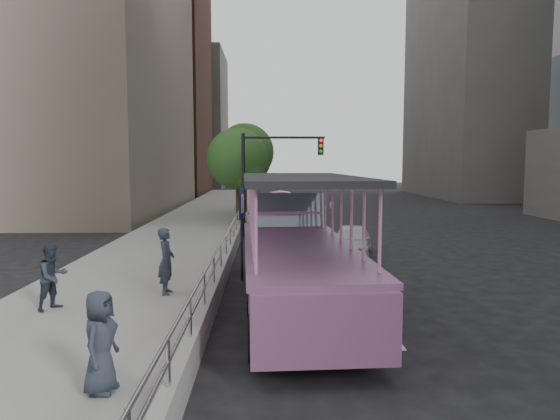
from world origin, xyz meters
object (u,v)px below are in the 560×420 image
object	(u,v)px
pedestrian_near	(166,261)
street_tree_near	(239,161)
parking_sign	(242,223)
street_tree_far	(247,154)
pedestrian_far	(100,342)
pedestrian_mid	(53,277)
traffic_signal	(267,167)
duck_boat	(294,255)
car	(351,241)

from	to	relation	value
pedestrian_near	street_tree_near	distance (m)	15.89
parking_sign	street_tree_far	xyz separation A→B (m)	(-0.57, 18.93, 2.47)
street_tree_far	pedestrian_far	bearing A→B (deg)	-92.41
pedestrian_mid	traffic_signal	xyz separation A→B (m)	(5.08, 13.52, 2.42)
duck_boat	traffic_signal	size ratio (longest dim) A/B	2.01
pedestrian_mid	street_tree_near	bearing A→B (deg)	19.99
car	parking_sign	xyz separation A→B (m)	(-4.20, -3.99, 1.20)
duck_boat	pedestrian_mid	xyz separation A→B (m)	(-5.77, -1.51, -0.20)
duck_boat	pedestrian_far	world-z (taller)	duck_boat
duck_boat	parking_sign	bearing A→B (deg)	121.03
traffic_signal	car	bearing A→B (deg)	-58.51
street_tree_near	traffic_signal	bearing A→B (deg)	-65.02
pedestrian_mid	traffic_signal	world-z (taller)	traffic_signal
duck_boat	street_tree_far	xyz separation A→B (m)	(-2.08, 21.44, 3.03)
duck_boat	pedestrian_near	world-z (taller)	duck_boat
pedestrian_mid	street_tree_far	size ratio (longest dim) A/B	0.24
car	pedestrian_near	xyz separation A→B (m)	(-6.06, -6.70, 0.55)
pedestrian_mid	traffic_signal	bearing A→B (deg)	11.01
parking_sign	pedestrian_far	bearing A→B (deg)	-101.60
duck_boat	traffic_signal	xyz separation A→B (m)	(-0.68, 12.01, 2.22)
car	pedestrian_far	xyz separation A→B (m)	(-5.92, -12.37, 0.45)
pedestrian_far	street_tree_near	size ratio (longest dim) A/B	0.27
pedestrian_far	street_tree_far	world-z (taller)	street_tree_far
duck_boat	pedestrian_far	bearing A→B (deg)	-118.89
traffic_signal	pedestrian_mid	bearing A→B (deg)	-110.60
pedestrian_far	pedestrian_near	bearing A→B (deg)	8.83
street_tree_near	street_tree_far	bearing A→B (deg)	88.09
car	duck_boat	bearing A→B (deg)	-98.82
parking_sign	pedestrian_mid	bearing A→B (deg)	-136.59
street_tree_near	pedestrian_far	bearing A→B (deg)	-92.55
pedestrian_mid	traffic_signal	size ratio (longest dim) A/B	0.30
car	parking_sign	bearing A→B (deg)	-122.82
parking_sign	street_tree_near	size ratio (longest dim) A/B	0.52
pedestrian_near	traffic_signal	bearing A→B (deg)	-14.84
duck_boat	parking_sign	distance (m)	2.99
car	street_tree_far	size ratio (longest dim) A/B	0.57
pedestrian_mid	parking_sign	bearing A→B (deg)	-14.98
parking_sign	street_tree_far	size ratio (longest dim) A/B	0.46
street_tree_near	street_tree_far	xyz separation A→B (m)	(0.20, 6.00, 0.49)
pedestrian_mid	street_tree_far	distance (m)	23.47
pedestrian_mid	parking_sign	distance (m)	5.90
traffic_signal	duck_boat	bearing A→B (deg)	-86.74
pedestrian_far	parking_sign	size ratio (longest dim) A/B	0.53
parking_sign	traffic_signal	xyz separation A→B (m)	(0.83, 9.50, 1.67)
duck_boat	street_tree_near	bearing A→B (deg)	98.41
pedestrian_near	pedestrian_mid	xyz separation A→B (m)	(-2.40, -1.32, -0.10)
traffic_signal	street_tree_far	size ratio (longest dim) A/B	0.81
pedestrian_near	pedestrian_mid	world-z (taller)	pedestrian_near
parking_sign	duck_boat	bearing A→B (deg)	-58.97
pedestrian_near	street_tree_near	bearing A→B (deg)	-6.41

